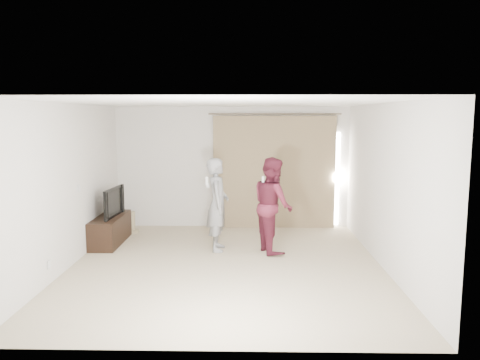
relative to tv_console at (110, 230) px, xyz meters
name	(u,v)px	position (x,y,z in m)	size (l,w,h in m)	color
floor	(226,266)	(2.27, -1.33, -0.26)	(5.50, 5.50, 0.00)	#B9AB8B
wall_back	(232,167)	(2.27, 1.42, 1.04)	(5.00, 0.04, 2.60)	beige
wall_left	(68,186)	(-0.23, -1.33, 1.04)	(0.04, 5.50, 2.60)	beige
ceiling	(225,103)	(2.27, -1.33, 2.34)	(5.00, 5.50, 0.01)	white
curtain	(275,172)	(3.18, 1.36, 0.94)	(2.80, 0.11, 2.46)	#99845E
tv_console	(110,230)	(0.00, 0.00, 0.00)	(0.47, 1.35, 0.52)	black
tv	(109,202)	(0.00, 0.00, 0.54)	(0.96, 0.13, 0.55)	black
scratching_post	(131,224)	(0.18, 0.82, -0.08)	(0.33, 0.33, 0.44)	tan
person_man	(218,205)	(2.07, -0.41, 0.57)	(0.42, 0.62, 1.66)	gray
person_woman	(273,205)	(3.05, -0.47, 0.59)	(0.86, 0.97, 1.69)	#581A29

